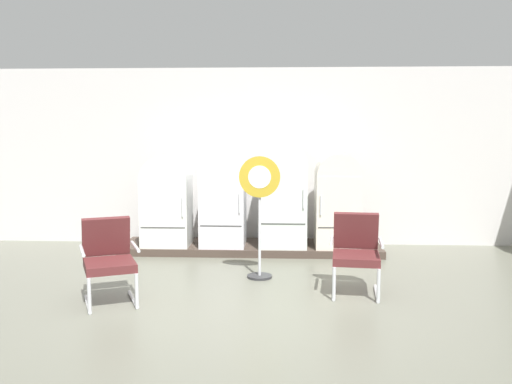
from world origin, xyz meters
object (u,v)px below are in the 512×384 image
at_px(refrigerator_2, 283,191).
at_px(refrigerator_3, 337,197).
at_px(refrigerator_0, 167,199).
at_px(armchair_left, 109,257).
at_px(sign_stand, 260,215).
at_px(armchair_right, 356,250).
at_px(refrigerator_1, 223,196).

bearing_deg(refrigerator_2, refrigerator_3, -0.06).
bearing_deg(refrigerator_0, refrigerator_3, 0.73).
bearing_deg(armchair_left, sign_stand, 32.22).
height_order(refrigerator_3, armchair_left, refrigerator_3).
height_order(refrigerator_2, armchair_right, refrigerator_2).
bearing_deg(refrigerator_2, armchair_left, -128.02).
distance_m(refrigerator_2, refrigerator_3, 0.83).
relative_size(refrigerator_3, armchair_left, 1.56).
xyz_separation_m(refrigerator_0, refrigerator_1, (0.87, 0.03, 0.05)).
bearing_deg(armchair_right, refrigerator_3, 90.83).
relative_size(refrigerator_3, sign_stand, 0.91).
bearing_deg(refrigerator_1, refrigerator_3, 0.04).
distance_m(armchair_right, sign_stand, 1.31).
relative_size(refrigerator_0, armchair_left, 1.51).
height_order(armchair_right, sign_stand, sign_stand).
height_order(refrigerator_1, armchair_left, refrigerator_1).
height_order(refrigerator_0, armchair_left, refrigerator_0).
bearing_deg(refrigerator_3, armchair_right, -89.17).
relative_size(armchair_left, sign_stand, 0.59).
bearing_deg(sign_stand, refrigerator_1, 113.49).
height_order(armchair_left, sign_stand, sign_stand).
height_order(refrigerator_0, refrigerator_3, refrigerator_3).
bearing_deg(sign_stand, armchair_right, -25.60).
height_order(refrigerator_0, refrigerator_2, refrigerator_2).
bearing_deg(armchair_right, refrigerator_2, 113.28).
xyz_separation_m(refrigerator_2, armchair_left, (-1.91, -2.45, -0.46)).
bearing_deg(refrigerator_3, refrigerator_0, -179.27).
bearing_deg(refrigerator_3, sign_stand, -128.02).
height_order(refrigerator_2, armchair_left, refrigerator_2).
distance_m(refrigerator_0, armchair_left, 2.44).
relative_size(refrigerator_1, refrigerator_3, 1.02).
distance_m(refrigerator_2, sign_stand, 1.46).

